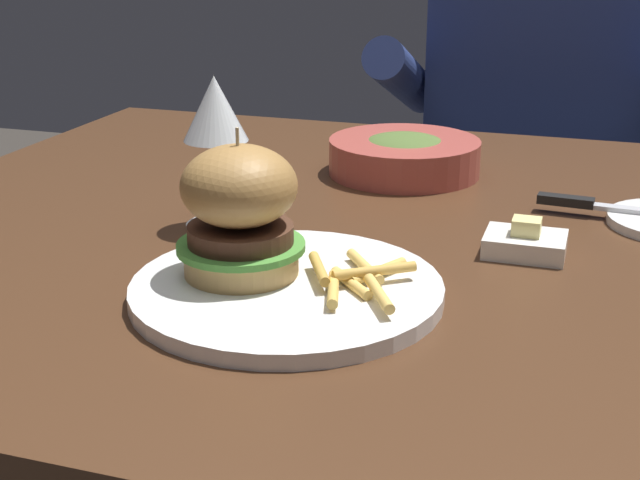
{
  "coord_description": "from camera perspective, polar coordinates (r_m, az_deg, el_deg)",
  "views": [
    {
      "loc": [
        0.16,
        -0.85,
        1.05
      ],
      "look_at": [
        -0.06,
        -0.17,
        0.78
      ],
      "focal_mm": 50.0,
      "sensor_mm": 36.0,
      "label": 1
    }
  ],
  "objects": [
    {
      "name": "fries_pile",
      "position": [
        0.75,
        2.44,
        -2.38
      ],
      "size": [
        0.1,
        0.12,
        0.02
      ],
      "color": "#EABC5B",
      "rests_on": "main_plate"
    },
    {
      "name": "burger_sandwich",
      "position": [
        0.76,
        -5.16,
        1.88
      ],
      "size": [
        0.11,
        0.11,
        0.13
      ],
      "color": "tan",
      "rests_on": "main_plate"
    },
    {
      "name": "diner_person",
      "position": [
        1.68,
        13.12,
        2.78
      ],
      "size": [
        0.51,
        0.36,
        1.18
      ],
      "color": "#282833",
      "rests_on": "ground"
    },
    {
      "name": "main_plate",
      "position": [
        0.76,
        -2.14,
        -3.2
      ],
      "size": [
        0.27,
        0.27,
        0.01
      ],
      "primitive_type": "cylinder",
      "color": "white",
      "rests_on": "dining_table"
    },
    {
      "name": "dining_table",
      "position": [
        0.95,
        6.52,
        -4.41
      ],
      "size": [
        1.22,
        0.95,
        0.74
      ],
      "color": "#472B19",
      "rests_on": "ground"
    },
    {
      "name": "soup_bowl",
      "position": [
        1.13,
        5.41,
        5.44
      ],
      "size": [
        0.19,
        0.19,
        0.05
      ],
      "color": "#B24C42",
      "rests_on": "dining_table"
    },
    {
      "name": "wine_glass",
      "position": [
        0.91,
        -6.72,
        7.81
      ],
      "size": [
        0.07,
        0.07,
        0.16
      ],
      "color": "silver",
      "rests_on": "dining_table"
    },
    {
      "name": "butter_dish",
      "position": [
        0.88,
        13.0,
        -0.17
      ],
      "size": [
        0.08,
        0.06,
        0.04
      ],
      "color": "white",
      "rests_on": "dining_table"
    },
    {
      "name": "table_knife",
      "position": [
        1.0,
        18.89,
        1.93
      ],
      "size": [
        0.22,
        0.03,
        0.01
      ],
      "color": "silver",
      "rests_on": "bread_plate"
    }
  ]
}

